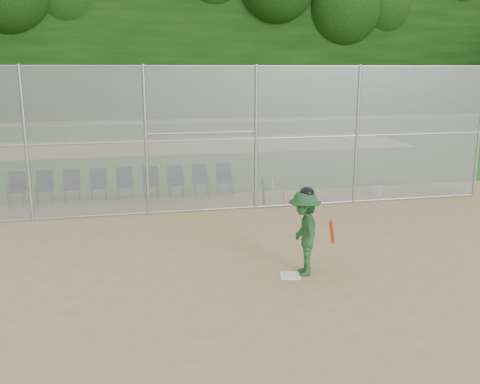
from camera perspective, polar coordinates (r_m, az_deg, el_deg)
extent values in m
plane|color=tan|center=(10.39, 3.00, -9.00)|extent=(100.00, 100.00, 0.00)
plane|color=#235D1C|center=(27.67, -6.93, 4.92)|extent=(100.00, 100.00, 0.00)
plane|color=tan|center=(27.67, -6.93, 4.93)|extent=(24.00, 24.00, 0.00)
cube|color=gray|center=(14.63, -2.11, 5.61)|extent=(16.00, 0.02, 4.00)
cylinder|color=#9EA3A8|center=(17.87, 24.16, 5.85)|extent=(0.09, 0.09, 4.00)
cylinder|color=#9EA3A8|center=(14.51, -2.18, 13.27)|extent=(16.00, 0.05, 0.05)
cube|color=black|center=(44.38, -9.36, 15.02)|extent=(80.00, 5.00, 11.00)
cube|color=white|center=(10.45, 5.41, -8.86)|extent=(0.47, 0.47, 0.02)
imported|color=#1F4E24|center=(10.31, 6.85, -4.38)|extent=(0.77, 1.15, 1.65)
ellipsoid|color=black|center=(10.10, 6.97, -0.06)|extent=(0.27, 0.30, 0.23)
cylinder|color=red|center=(10.05, 9.77, -4.21)|extent=(0.37, 0.60, 0.64)
cylinder|color=white|center=(17.31, 14.47, 0.25)|extent=(0.30, 0.30, 0.36)
cylinder|color=#24469F|center=(17.27, 14.51, 0.91)|extent=(0.32, 0.32, 0.05)
cylinder|color=#D84C14|center=(15.32, 1.40, -0.06)|extent=(0.06, 0.31, 0.83)
cylinder|color=black|center=(15.40, 2.49, -0.02)|extent=(0.06, 0.34, 0.82)
cylinder|color=#B2B2B7|center=(15.48, 3.56, 0.02)|extent=(0.06, 0.36, 0.81)
cylinder|color=#D84C14|center=(15.56, 4.62, 0.05)|extent=(0.06, 0.39, 0.80)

